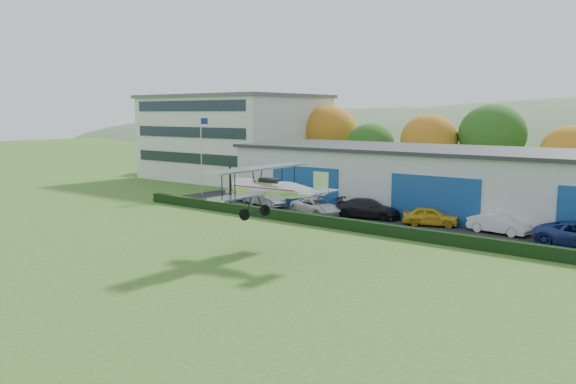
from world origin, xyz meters
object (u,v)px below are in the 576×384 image
Objects in this scene: car_1 at (266,198)px; biplane at (271,187)px; car_0 at (243,193)px; office_block at (234,137)px; car_4 at (431,216)px; flagpole at (202,147)px; car_3 at (368,208)px; car_2 at (316,206)px; hangar at (466,181)px; car_5 at (499,224)px.

car_1 is 0.52× the size of biplane.
car_0 is 0.50× the size of biplane.
office_block is 36.21m from car_4.
flagpole is (8.12, -13.00, -0.43)m from office_block.
car_3 is at bearing -81.05° from car_0.
car_4 is at bearing -22.61° from office_block.
car_2 is at bearing -89.66° from car_0.
office_block is at bearing 73.05° from car_2.
flagpole reaches higher than car_3.
hangar is 4.98× the size of biplane.
car_2 is at bearing 98.29° from car_3.
car_3 is at bearing -26.53° from office_block.
flagpole is at bearing 97.33° from car_2.
hangar is 16.91m from car_1.
hangar is 20.71m from biplane.
car_3 is (3.98, 1.36, 0.08)m from car_2.
car_4 is (19.07, -0.36, -0.01)m from car_0.
office_block is (-33.00, 7.02, 2.56)m from hangar.
flagpole is 1.68× the size of car_2.
car_1 is at bearing 83.61° from car_3.
car_2 is (9.85, -1.85, -0.03)m from car_0.
car_2 is 4.21m from car_3.
car_3 is at bearing -126.15° from hangar.
car_2 is at bearing -8.30° from flagpole.
office_block is 4.02× the size of car_3.
biplane is at bearing 144.21° from car_4.
biplane is (29.47, -27.38, -1.26)m from office_block.
car_1 is at bearing -152.90° from hangar.
biplane is at bearing -124.26° from car_1.
car_2 is at bearing -82.36° from car_1.
car_2 is 9.34m from car_4.
office_block is at bearing 57.34° from car_0.
car_0 is 19.07m from car_4.
car_3 is (-5.06, -6.93, -1.86)m from hangar.
car_2 is at bearing 102.36° from car_5.
office_block reaches higher than car_1.
car_3 is (9.90, 0.73, 0.05)m from car_1.
car_0 is 4.12m from car_1.
car_1 reaches higher than car_0.
car_5 is (29.90, -0.56, -4.06)m from flagpole.
car_4 is 0.98× the size of car_5.
flagpole reaches higher than car_2.
car_3 is at bearing 97.48° from car_5.
car_5 is at bearing -19.63° from office_block.
car_5 is 16.57m from biplane.
biplane reaches higher than car_3.
office_block reaches higher than car_2.
car_3 reaches higher than car_5.
car_3 is at bearing -72.04° from car_1.
car_0 is at bearing -161.18° from hangar.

